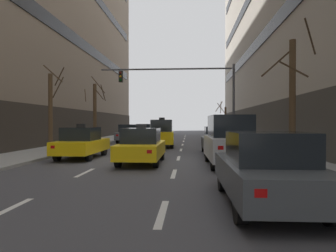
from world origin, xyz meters
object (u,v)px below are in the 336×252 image
object	(u,v)px
car_driving_0	(130,134)
traffic_signal_0	(190,88)
car_driving_3	(145,131)
car_parked_1	(229,141)
taxi_driving_1	(162,133)
car_parked_0	(267,169)
taxi_driving_2	(142,146)
street_tree_1	(292,100)
street_tree_2	(225,120)
car_parked_2	(218,140)
taxi_driving_4	(82,143)
street_tree_0	(95,112)
street_tree_3	(51,110)

from	to	relation	value
car_driving_0	traffic_signal_0	bearing A→B (deg)	-47.33
car_driving_3	car_parked_1	size ratio (longest dim) A/B	1.01
taxi_driving_1	car_parked_0	distance (m)	17.13
car_driving_3	taxi_driving_2	bearing A→B (deg)	-82.02
taxi_driving_1	car_driving_3	distance (m)	14.43
car_parked_1	street_tree_1	size ratio (longest dim) A/B	0.81
traffic_signal_0	street_tree_2	world-z (taller)	traffic_signal_0
car_parked_2	street_tree_1	world-z (taller)	street_tree_1
taxi_driving_4	car_parked_2	xyz separation A→B (m)	(7.51, 2.72, 0.01)
taxi_driving_4	street_tree_0	size ratio (longest dim) A/B	0.74
car_parked_0	street_tree_2	world-z (taller)	street_tree_2
street_tree_2	street_tree_3	world-z (taller)	street_tree_3
taxi_driving_2	car_parked_0	size ratio (longest dim) A/B	0.97
taxi_driving_2	street_tree_3	size ratio (longest dim) A/B	0.84
car_driving_3	traffic_signal_0	distance (m)	16.73
street_tree_3	car_parked_2	bearing A→B (deg)	-0.02
taxi_driving_2	taxi_driving_4	distance (m)	4.05
car_driving_3	traffic_signal_0	bearing A→B (deg)	-69.89
taxi_driving_1	street_tree_0	world-z (taller)	street_tree_0
taxi_driving_2	traffic_signal_0	distance (m)	9.45
car_parked_1	traffic_signal_0	distance (m)	9.61
traffic_signal_0	street_tree_0	bearing A→B (deg)	148.64
street_tree_1	street_tree_3	bearing A→B (deg)	155.38
taxi_driving_1	street_tree_0	xyz separation A→B (m)	(-6.60, 4.05, 1.88)
street_tree_2	street_tree_3	size ratio (longest dim) A/B	0.82
car_parked_0	car_parked_2	distance (m)	11.63
taxi_driving_4	street_tree_0	xyz separation A→B (m)	(-2.99, 11.82, 2.12)
taxi_driving_2	street_tree_0	distance (m)	15.40
street_tree_1	street_tree_3	distance (m)	14.23
taxi_driving_1	car_parked_1	world-z (taller)	taxi_driving_1
car_driving_0	car_parked_2	distance (m)	12.38
taxi_driving_4	street_tree_2	bearing A→B (deg)	63.66
car_driving_0	car_parked_0	distance (m)	22.78
taxi_driving_1	taxi_driving_2	xyz separation A→B (m)	(-0.07, -9.73, -0.24)
traffic_signal_0	taxi_driving_2	bearing A→B (deg)	-105.20
car_driving_0	car_parked_0	world-z (taller)	car_driving_0
street_tree_0	street_tree_1	size ratio (longest dim) A/B	1.04
street_tree_2	car_driving_0	bearing A→B (deg)	-143.18
street_tree_3	car_parked_1	bearing A→B (deg)	-26.01
taxi_driving_2	car_parked_2	world-z (taller)	taxi_driving_2
taxi_driving_2	car_parked_1	bearing A→B (deg)	-6.20
traffic_signal_0	car_parked_1	bearing A→B (deg)	-79.19
car_parked_1	car_driving_3	bearing A→B (deg)	106.81
car_parked_0	car_parked_1	bearing A→B (deg)	90.01
car_parked_1	street_tree_2	world-z (taller)	street_tree_2
taxi_driving_2	taxi_driving_1	bearing A→B (deg)	89.57
car_parked_1	street_tree_3	size ratio (longest dim) A/B	0.88
taxi_driving_1	taxi_driving_4	distance (m)	8.57
taxi_driving_1	car_parked_1	distance (m)	10.89
street_tree_1	street_tree_2	xyz separation A→B (m)	(-0.08, 23.15, -0.67)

